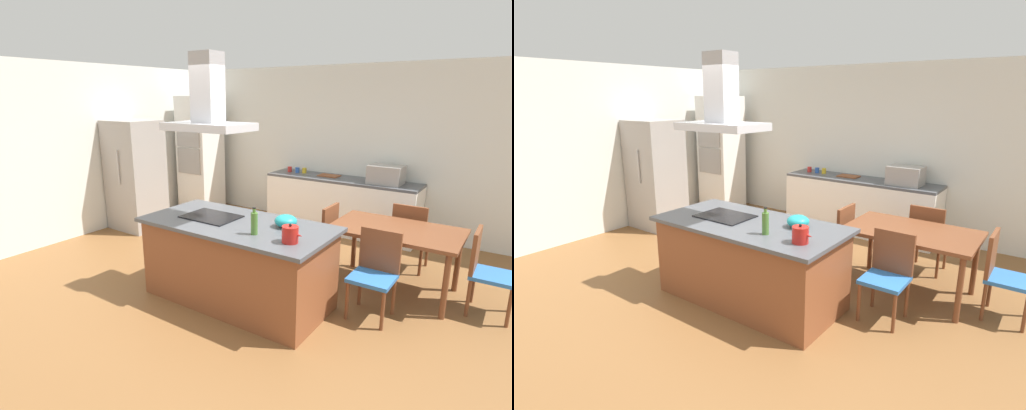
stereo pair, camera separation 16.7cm
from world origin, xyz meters
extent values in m
plane|color=brown|center=(0.00, 1.50, 0.00)|extent=(16.00, 16.00, 0.00)
cube|color=silver|center=(0.00, 3.25, 1.35)|extent=(7.20, 0.10, 2.70)
cube|color=silver|center=(-3.45, 1.00, 1.35)|extent=(0.10, 8.80, 2.70)
cube|color=brown|center=(0.00, 0.00, 0.43)|extent=(1.97, 0.92, 0.86)
cube|color=#4C4F54|center=(0.00, 0.00, 0.88)|extent=(2.07, 1.02, 0.04)
cube|color=black|center=(-0.36, 0.00, 0.91)|extent=(0.60, 0.44, 0.01)
cylinder|color=#B21E19|center=(0.76, -0.20, 0.98)|extent=(0.15, 0.15, 0.16)
sphere|color=black|center=(0.76, -0.20, 1.07)|extent=(0.03, 0.03, 0.03)
cone|color=#B21E19|center=(0.86, -0.20, 0.99)|extent=(0.06, 0.03, 0.04)
cylinder|color=#47722D|center=(0.37, -0.21, 1.01)|extent=(0.07, 0.07, 0.22)
cylinder|color=#47722D|center=(0.37, -0.21, 1.14)|extent=(0.03, 0.03, 0.04)
cylinder|color=black|center=(0.37, -0.21, 1.17)|extent=(0.03, 0.03, 0.01)
ellipsoid|color=teal|center=(0.50, 0.17, 0.96)|extent=(0.23, 0.23, 0.13)
cube|color=white|center=(-0.03, 2.88, 0.43)|extent=(2.50, 0.62, 0.86)
cube|color=#4C4F54|center=(-0.03, 2.88, 0.88)|extent=(2.50, 0.62, 0.04)
cube|color=#9E9993|center=(0.68, 2.88, 1.04)|extent=(0.50, 0.38, 0.28)
cylinder|color=red|center=(-1.03, 2.92, 0.95)|extent=(0.08, 0.08, 0.09)
cylinder|color=#2D56B2|center=(-0.88, 2.93, 0.95)|extent=(0.08, 0.08, 0.09)
cylinder|color=gold|center=(-0.76, 2.95, 0.95)|extent=(0.08, 0.08, 0.09)
cube|color=brown|center=(-0.28, 2.93, 0.91)|extent=(0.34, 0.24, 0.02)
cube|color=white|center=(-2.90, 2.65, 1.10)|extent=(0.70, 0.64, 2.20)
cube|color=#9E9993|center=(-2.90, 2.32, 1.45)|extent=(0.56, 0.02, 0.36)
cube|color=#9E9993|center=(-2.90, 2.32, 1.00)|extent=(0.56, 0.02, 0.48)
cube|color=#9E9993|center=(-2.98, 1.11, 0.91)|extent=(0.80, 0.70, 1.82)
cylinder|color=beige|center=(-2.93, 0.74, 1.10)|extent=(0.02, 0.02, 0.55)
cube|color=brown|center=(1.34, 1.23, 0.73)|extent=(1.40, 0.90, 0.04)
cylinder|color=brown|center=(0.72, 0.86, 0.35)|extent=(0.06, 0.06, 0.71)
cylinder|color=brown|center=(1.96, 0.86, 0.35)|extent=(0.06, 0.06, 0.71)
cylinder|color=brown|center=(0.72, 1.60, 0.35)|extent=(0.06, 0.06, 0.71)
cylinder|color=brown|center=(1.96, 1.60, 0.35)|extent=(0.06, 0.06, 0.71)
cube|color=#2D6BB7|center=(2.34, 1.23, 0.43)|extent=(0.42, 0.42, 0.04)
cube|color=brown|center=(2.15, 1.23, 0.67)|extent=(0.04, 0.42, 0.44)
cylinder|color=brown|center=(2.52, 1.05, 0.21)|extent=(0.04, 0.04, 0.41)
cylinder|color=brown|center=(2.16, 1.41, 0.21)|extent=(0.04, 0.04, 0.41)
cylinder|color=brown|center=(2.16, 1.05, 0.21)|extent=(0.04, 0.04, 0.41)
cube|color=#2D6BB7|center=(1.34, 1.98, 0.43)|extent=(0.42, 0.42, 0.04)
cube|color=brown|center=(1.34, 1.79, 0.67)|extent=(0.42, 0.04, 0.44)
cylinder|color=brown|center=(1.16, 2.16, 0.21)|extent=(0.04, 0.04, 0.41)
cylinder|color=brown|center=(1.52, 2.16, 0.21)|extent=(0.04, 0.04, 0.41)
cylinder|color=brown|center=(1.16, 1.80, 0.21)|extent=(0.04, 0.04, 0.41)
cylinder|color=brown|center=(1.52, 1.80, 0.21)|extent=(0.04, 0.04, 0.41)
cube|color=#2D6BB7|center=(0.34, 1.23, 0.43)|extent=(0.42, 0.42, 0.04)
cube|color=brown|center=(0.53, 1.23, 0.67)|extent=(0.04, 0.42, 0.44)
cylinder|color=brown|center=(0.16, 1.05, 0.21)|extent=(0.04, 0.04, 0.41)
cylinder|color=brown|center=(0.16, 1.41, 0.21)|extent=(0.04, 0.04, 0.41)
cylinder|color=brown|center=(0.52, 1.05, 0.21)|extent=(0.04, 0.04, 0.41)
cylinder|color=brown|center=(0.52, 1.41, 0.21)|extent=(0.04, 0.04, 0.41)
cube|color=#2D6BB7|center=(1.34, 0.48, 0.43)|extent=(0.42, 0.42, 0.04)
cube|color=brown|center=(1.34, 0.67, 0.67)|extent=(0.42, 0.04, 0.44)
cylinder|color=brown|center=(1.52, 0.30, 0.21)|extent=(0.04, 0.04, 0.41)
cylinder|color=brown|center=(1.16, 0.30, 0.21)|extent=(0.04, 0.04, 0.41)
cylinder|color=brown|center=(1.52, 0.66, 0.21)|extent=(0.04, 0.04, 0.41)
cylinder|color=brown|center=(1.16, 0.66, 0.21)|extent=(0.04, 0.04, 0.41)
cube|color=#ADADB2|center=(-0.36, 0.00, 1.89)|extent=(0.90, 0.55, 0.08)
cube|color=#ADADB2|center=(-0.36, 0.00, 2.28)|extent=(0.28, 0.24, 0.70)
camera|label=1|loc=(2.48, -3.26, 2.20)|focal=28.37mm
camera|label=2|loc=(2.62, -3.16, 2.20)|focal=28.37mm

